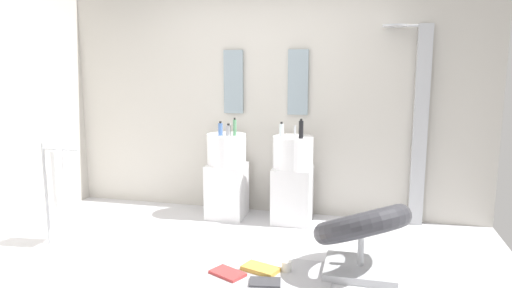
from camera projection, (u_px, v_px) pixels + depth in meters
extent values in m
cube|color=silver|center=(222.00, 271.00, 3.68)|extent=(4.80, 3.60, 0.04)
cube|color=beige|center=(267.00, 97.00, 5.05)|extent=(4.80, 0.10, 2.60)
cube|color=white|center=(227.00, 190.00, 4.96)|extent=(0.40, 0.40, 0.59)
cylinder|color=white|center=(227.00, 149.00, 4.89)|extent=(0.42, 0.42, 0.33)
cylinder|color=#B7BABF|center=(230.00, 128.00, 4.96)|extent=(0.02, 0.02, 0.10)
cube|color=white|center=(292.00, 195.00, 4.79)|extent=(0.40, 0.40, 0.59)
cylinder|color=white|center=(293.00, 152.00, 4.71)|extent=(0.42, 0.42, 0.33)
cylinder|color=#B7BABF|center=(295.00, 130.00, 4.79)|extent=(0.02, 0.02, 0.10)
cube|color=#8C9EA8|center=(234.00, 82.00, 5.04)|extent=(0.22, 0.03, 0.70)
cube|color=#8C9EA8|center=(298.00, 82.00, 4.87)|extent=(0.22, 0.03, 0.70)
cube|color=#B7BABF|center=(420.00, 127.00, 4.59)|extent=(0.14, 0.08, 2.05)
cylinder|color=#B7BABF|center=(410.00, 26.00, 4.45)|extent=(0.30, 0.02, 0.02)
cylinder|color=#B7BABF|center=(395.00, 26.00, 4.45)|extent=(0.24, 0.24, 0.02)
cube|color=#B7BABF|center=(360.00, 269.00, 3.62)|extent=(0.56, 0.50, 0.06)
cylinder|color=#B7BABF|center=(361.00, 249.00, 3.59)|extent=(0.05, 0.05, 0.34)
torus|color=#333338|center=(362.00, 224.00, 3.56)|extent=(1.10, 1.10, 0.49)
cylinder|color=#B7BABF|center=(46.00, 194.00, 4.14)|extent=(0.03, 0.03, 0.95)
cylinder|color=#B7BABF|center=(60.00, 149.00, 4.03)|extent=(0.36, 0.02, 0.02)
cube|color=white|center=(62.00, 177.00, 4.07)|extent=(0.04, 0.22, 0.50)
cube|color=#B2B2B7|center=(259.00, 275.00, 3.55)|extent=(1.14, 0.75, 0.01)
cube|color=#B73838|center=(228.00, 273.00, 3.55)|extent=(0.32, 0.27, 0.02)
cube|color=#38383D|center=(265.00, 282.00, 3.41)|extent=(0.26, 0.19, 0.02)
cube|color=gold|center=(261.00, 269.00, 3.62)|extent=(0.33, 0.25, 0.03)
cylinder|color=white|center=(287.00, 266.00, 3.62)|extent=(0.08, 0.08, 0.08)
cylinder|color=#4C72B7|center=(220.00, 129.00, 4.75)|extent=(0.05, 0.05, 0.13)
cylinder|color=black|center=(220.00, 122.00, 4.73)|extent=(0.03, 0.03, 0.02)
cylinder|color=silver|center=(282.00, 130.00, 4.69)|extent=(0.05, 0.05, 0.13)
cylinder|color=black|center=(282.00, 123.00, 4.67)|extent=(0.03, 0.03, 0.02)
cylinder|color=#99999E|center=(228.00, 130.00, 4.75)|extent=(0.05, 0.05, 0.11)
cylinder|color=black|center=(228.00, 124.00, 4.74)|extent=(0.03, 0.03, 0.02)
cylinder|color=black|center=(301.00, 130.00, 4.55)|extent=(0.05, 0.05, 0.18)
cylinder|color=black|center=(301.00, 120.00, 4.53)|extent=(0.03, 0.03, 0.02)
cylinder|color=#59996B|center=(235.00, 128.00, 4.73)|extent=(0.04, 0.04, 0.17)
cylinder|color=black|center=(235.00, 119.00, 4.72)|extent=(0.02, 0.02, 0.02)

